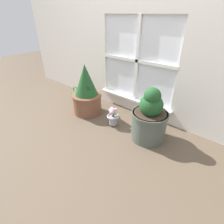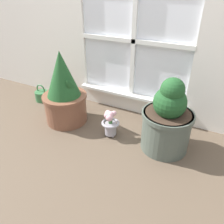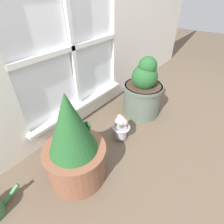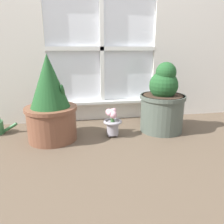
% 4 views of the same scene
% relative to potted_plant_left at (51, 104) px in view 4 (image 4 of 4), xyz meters
% --- Properties ---
extents(ground_plane, '(10.00, 10.00, 0.00)m').
position_rel_potted_plant_left_xyz_m(ground_plane, '(0.45, -0.15, -0.28)').
color(ground_plane, brown).
extents(potted_plant_left, '(0.39, 0.39, 0.64)m').
position_rel_potted_plant_left_xyz_m(potted_plant_left, '(0.00, 0.00, 0.00)').
color(potted_plant_left, brown).
rests_on(potted_plant_left, ground_plane).
extents(potted_plant_right, '(0.37, 0.37, 0.58)m').
position_rel_potted_plant_left_xyz_m(potted_plant_right, '(0.90, 0.03, -0.04)').
color(potted_plant_right, '#4C564C').
rests_on(potted_plant_right, ground_plane).
extents(flower_vase, '(0.15, 0.15, 0.23)m').
position_rel_potted_plant_left_xyz_m(flower_vase, '(0.46, -0.02, -0.16)').
color(flower_vase, '#99939E').
rests_on(flower_vase, ground_plane).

